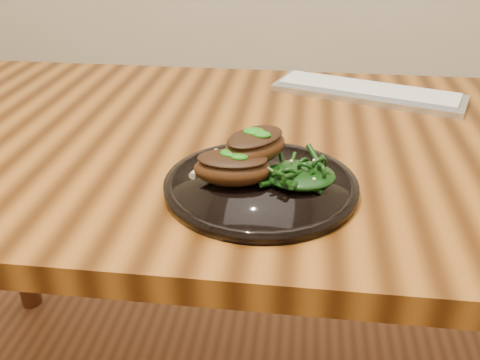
% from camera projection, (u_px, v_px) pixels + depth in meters
% --- Properties ---
extents(desk, '(1.60, 0.80, 0.75)m').
position_uv_depth(desk, '(264.00, 178.00, 0.97)').
color(desk, '#371A06').
rests_on(desk, ground).
extents(plate, '(0.28, 0.28, 0.02)m').
position_uv_depth(plate, '(261.00, 185.00, 0.76)').
color(plate, black).
rests_on(plate, desk).
extents(lamb_chop_front, '(0.12, 0.08, 0.05)m').
position_uv_depth(lamb_chop_front, '(232.00, 167.00, 0.74)').
color(lamb_chop_front, '#3A1D0B').
rests_on(lamb_chop_front, plate).
extents(lamb_chop_back, '(0.12, 0.13, 0.05)m').
position_uv_depth(lamb_chop_back, '(255.00, 145.00, 0.76)').
color(lamb_chop_back, '#3A1D0B').
rests_on(lamb_chop_back, plate).
extents(herb_smear, '(0.08, 0.05, 0.01)m').
position_uv_depth(herb_smear, '(242.00, 160.00, 0.81)').
color(herb_smear, '#0C4E08').
rests_on(herb_smear, plate).
extents(greens_heap, '(0.10, 0.09, 0.04)m').
position_uv_depth(greens_heap, '(300.00, 171.00, 0.75)').
color(greens_heap, black).
rests_on(greens_heap, plate).
extents(keyboard, '(0.41, 0.24, 0.02)m').
position_uv_depth(keyboard, '(368.00, 92.00, 1.12)').
color(keyboard, '#B8BBBD').
rests_on(keyboard, desk).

